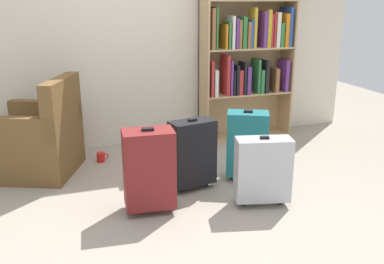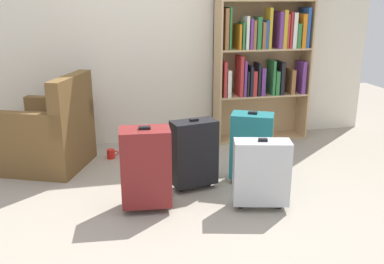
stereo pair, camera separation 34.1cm
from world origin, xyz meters
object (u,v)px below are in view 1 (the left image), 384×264
(bookshelf, at_px, (248,39))
(mug, at_px, (101,157))
(suitcase_dark_red, at_px, (149,169))
(suitcase_black, at_px, (192,153))
(suitcase_silver, at_px, (263,169))
(suitcase_teal, at_px, (247,144))
(armchair, at_px, (39,140))

(bookshelf, distance_m, mug, 2.06)
(bookshelf, bearing_deg, suitcase_dark_red, -135.02)
(suitcase_black, bearing_deg, suitcase_silver, -47.20)
(suitcase_dark_red, height_order, suitcase_black, suitcase_dark_red)
(mug, xyz_separation_m, suitcase_black, (0.67, -0.88, 0.28))
(suitcase_dark_red, distance_m, suitcase_teal, 1.01)
(bookshelf, bearing_deg, mug, -169.66)
(suitcase_dark_red, xyz_separation_m, suitcase_teal, (0.96, 0.32, -0.01))
(suitcase_teal, relative_size, suitcase_black, 1.03)
(bookshelf, xyz_separation_m, suitcase_silver, (-0.62, -1.65, -0.83))
(suitcase_teal, height_order, suitcase_silver, suitcase_teal)
(suitcase_silver, bearing_deg, bookshelf, 69.47)
(mug, bearing_deg, armchair, -169.53)
(suitcase_teal, distance_m, suitcase_black, 0.52)
(bookshelf, relative_size, suitcase_dark_red, 3.06)
(suitcase_black, bearing_deg, suitcase_dark_red, -146.72)
(bookshelf, distance_m, suitcase_teal, 1.50)
(bookshelf, relative_size, suitcase_black, 3.28)
(bookshelf, xyz_separation_m, suitcase_teal, (-0.52, -1.16, -0.80))
(suitcase_dark_red, distance_m, suitcase_black, 0.52)
(suitcase_dark_red, height_order, suitcase_silver, suitcase_dark_red)
(armchair, distance_m, mug, 0.63)
(bookshelf, height_order, suitcase_dark_red, bookshelf)
(suitcase_silver, xyz_separation_m, suitcase_black, (-0.43, 0.46, 0.03))
(mug, height_order, suitcase_black, suitcase_black)
(suitcase_teal, xyz_separation_m, suitcase_black, (-0.52, -0.03, -0.01))
(mug, bearing_deg, suitcase_dark_red, -78.64)
(mug, relative_size, suitcase_teal, 0.19)
(armchair, height_order, mug, armchair)
(suitcase_black, bearing_deg, suitcase_teal, 3.62)
(armchair, bearing_deg, suitcase_black, -32.17)
(armchair, bearing_deg, mug, 10.47)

